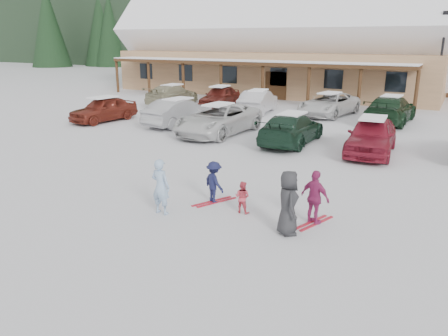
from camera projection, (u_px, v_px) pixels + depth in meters
The scene contains 22 objects.
ground at pixel (198, 208), 12.62m from camera, with size 160.00×160.00×0.00m, color silver.
day_lodge at pixel (277, 48), 39.15m from camera, with size 29.12×12.50×10.38m.
lamp_post at pixel (441, 55), 29.62m from camera, with size 0.50×0.25×6.48m.
conifer_0 at pixel (141, 29), 48.19m from camera, with size 4.40×4.40×10.20m.
conifer_2 at pixel (174, 23), 59.80m from camera, with size 5.28×5.28×12.24m.
adult_skier at pixel (161, 187), 12.04m from camera, with size 0.58×0.38×1.58m, color #95B4D7.
toddler_red at pixel (242, 197), 12.20m from camera, with size 0.45×0.35×0.92m, color #CF3E4E.
child_navy at pixel (214, 182), 12.91m from camera, with size 0.82×0.47×1.27m, color #15183C.
skis_child_navy at pixel (214, 202), 13.09m from camera, with size 0.20×1.40×0.03m, color #AB1829.
child_magenta at pixel (315, 198), 11.38m from camera, with size 0.86×0.36×1.47m, color #9D2861.
skis_child_magenta at pixel (313, 223), 11.58m from camera, with size 0.20×1.40×0.03m, color #AB1829.
bystander_dark at pixel (288, 203), 10.77m from camera, with size 0.80×0.52×1.65m, color #29292C.
parked_car_0 at pixel (104, 109), 25.73m from camera, with size 1.69×4.21×1.43m, color maroon.
parked_car_1 at pixel (178, 112), 24.53m from camera, with size 1.59×4.55×1.50m, color #999A9D.
parked_car_2 at pixel (218, 119), 22.24m from camera, with size 2.55×5.53×1.54m, color silver.
parked_car_3 at pixel (292, 129), 20.24m from camera, with size 1.98×4.88×1.42m, color #183425.
parked_car_4 at pixel (372, 136), 18.43m from camera, with size 1.83×4.54×1.55m, color maroon.
parked_car_7 at pixel (172, 95), 32.27m from camera, with size 2.05×5.04×1.46m, color tan.
parked_car_8 at pixel (220, 97), 31.10m from camera, with size 1.76×4.37×1.49m, color maroon.
parked_car_9 at pixel (258, 102), 28.67m from camera, with size 1.57×4.51×1.49m, color silver.
parked_car_10 at pixel (329, 104), 27.69m from camera, with size 2.38×5.17×1.44m, color silver.
parked_car_11 at pixel (390, 110), 25.15m from camera, with size 2.20×5.42×1.57m, color #17341E.
Camera 1 is at (6.30, -9.97, 4.71)m, focal length 35.00 mm.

